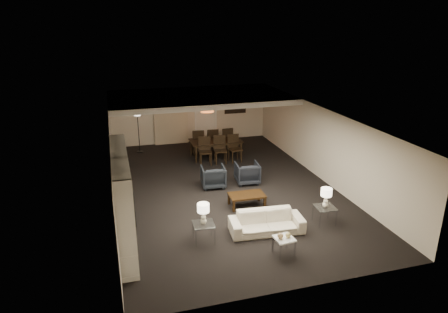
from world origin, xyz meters
TOP-DOWN VIEW (x-y plane):
  - floor at (0.00, 0.00)m, footprint 11.00×11.00m
  - ceiling at (0.00, 0.00)m, footprint 7.00×11.00m
  - wall_back at (0.00, 5.50)m, footprint 7.00×0.02m
  - wall_front at (0.00, -5.50)m, footprint 7.00×0.02m
  - wall_left at (-3.50, 0.00)m, footprint 0.02×11.00m
  - wall_right at (3.50, 0.00)m, footprint 0.02×11.00m
  - ceiling_soffit at (0.00, 3.50)m, footprint 7.00×4.00m
  - curtains at (-0.90, 5.42)m, footprint 1.50×0.12m
  - door at (0.70, 5.47)m, footprint 0.90×0.05m
  - painting at (2.10, 5.46)m, footprint 0.95×0.04m
  - media_unit at (-3.31, -2.60)m, footprint 0.38×3.40m
  - pendant_light at (0.30, 3.50)m, footprint 0.52×0.52m
  - sofa at (0.28, -3.11)m, footprint 1.99×0.92m
  - coffee_table at (0.28, -1.51)m, footprint 1.08×0.65m
  - armchair_left at (-0.32, 0.19)m, footprint 0.84×0.86m
  - armchair_right at (0.88, 0.19)m, footprint 0.84×0.86m
  - side_table_left at (-1.42, -3.11)m, footprint 0.56×0.56m
  - side_table_right at (1.98, -3.11)m, footprint 0.57×0.57m
  - table_lamp_left at (-1.42, -3.11)m, footprint 0.33×0.33m
  - table_lamp_right at (1.98, -3.11)m, footprint 0.32×0.32m
  - marble_table at (0.28, -4.21)m, footprint 0.48×0.48m
  - gold_gourd_a at (0.18, -4.21)m, footprint 0.14×0.14m
  - gold_gourd_b at (0.38, -4.21)m, footprint 0.12×0.12m
  - television at (-3.28, -1.82)m, footprint 1.09×0.14m
  - vase_blue at (-3.31, -3.66)m, footprint 0.17×0.17m
  - vase_amber at (-3.31, -3.33)m, footprint 0.17×0.17m
  - floor_speaker at (-3.07, -1.86)m, footprint 0.12×0.12m
  - dining_table at (0.53, 3.00)m, footprint 2.04×1.14m
  - chair_nl at (-0.07, 2.35)m, footprint 0.54×0.54m
  - chair_nm at (0.53, 2.35)m, footprint 0.54×0.54m
  - chair_nr at (1.13, 2.35)m, footprint 0.54×0.54m
  - chair_fl at (-0.07, 3.65)m, footprint 0.55×0.55m
  - chair_fm at (0.53, 3.65)m, footprint 0.52×0.52m
  - chair_fr at (1.13, 3.65)m, footprint 0.53×0.53m
  - floor_lamp at (-2.39, 4.59)m, footprint 0.28×0.28m

SIDE VIEW (x-z plane):
  - floor at x=0.00m, z-range 0.00..0.00m
  - coffee_table at x=0.28m, z-range 0.00..0.38m
  - marble_table at x=0.28m, z-range 0.00..0.44m
  - side_table_left at x=-1.42m, z-range 0.00..0.50m
  - side_table_right at x=1.98m, z-range 0.00..0.50m
  - sofa at x=0.28m, z-range 0.00..0.57m
  - dining_table at x=0.53m, z-range 0.00..0.72m
  - armchair_left at x=-0.32m, z-range 0.00..0.72m
  - armchair_right at x=0.88m, z-range 0.00..0.72m
  - gold_gourd_b at x=0.38m, z-range 0.44..0.57m
  - gold_gourd_a at x=0.18m, z-range 0.44..0.58m
  - floor_speaker at x=-3.07m, z-range 0.00..1.05m
  - chair_nl at x=-0.07m, z-range 0.00..1.06m
  - chair_nm at x=0.53m, z-range 0.00..1.06m
  - chair_nr at x=1.13m, z-range 0.00..1.06m
  - chair_fl at x=-0.07m, z-range 0.00..1.06m
  - chair_fm at x=0.53m, z-range 0.00..1.06m
  - chair_fr at x=1.13m, z-range 0.00..1.06m
  - table_lamp_left at x=-1.42m, z-range 0.50..1.05m
  - table_lamp_right at x=1.98m, z-range 0.50..1.05m
  - floor_lamp at x=-2.39m, z-range 0.00..1.82m
  - door at x=0.70m, z-range 0.00..2.10m
  - television at x=-3.28m, z-range 0.75..1.38m
  - vase_blue at x=-3.31m, z-range 1.06..1.23m
  - media_unit at x=-3.31m, z-range 0.00..2.35m
  - curtains at x=-0.90m, z-range 0.00..2.40m
  - wall_back at x=0.00m, z-range 0.00..2.50m
  - wall_front at x=0.00m, z-range 0.00..2.50m
  - wall_left at x=-3.50m, z-range 0.00..2.50m
  - wall_right at x=3.50m, z-range 0.00..2.50m
  - painting at x=2.10m, z-range 1.23..1.88m
  - vase_amber at x=-3.31m, z-range 1.56..1.74m
  - pendant_light at x=0.30m, z-range 1.80..2.04m
  - ceiling_soffit at x=0.00m, z-range 2.30..2.50m
  - ceiling at x=0.00m, z-range 2.49..2.51m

